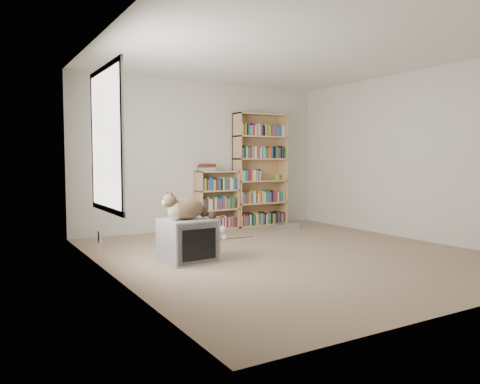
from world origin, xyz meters
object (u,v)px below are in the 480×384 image
cat (191,211)px  dvd_player (286,226)px  bookcase_tall (260,173)px  bookcase_short (217,202)px  crt_tv (188,240)px

cat → dvd_player: (2.49, 1.57, -0.55)m
bookcase_tall → bookcase_short: 1.00m
bookcase_tall → bookcase_short: (-0.88, -0.00, -0.48)m
crt_tv → cat: 0.35m
cat → crt_tv: bearing=110.4°
crt_tv → cat: bearing=-66.5°
cat → dvd_player: size_ratio=1.81×
crt_tv → bookcase_short: 2.60m
bookcase_tall → bookcase_short: size_ratio=2.01×
crt_tv → bookcase_tall: bearing=37.3°
cat → bookcase_tall: 3.21m
bookcase_short → dvd_player: size_ratio=2.55×
bookcase_short → crt_tv: bearing=-125.1°
cat → bookcase_short: 2.62m
dvd_player → crt_tv: bearing=-142.3°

